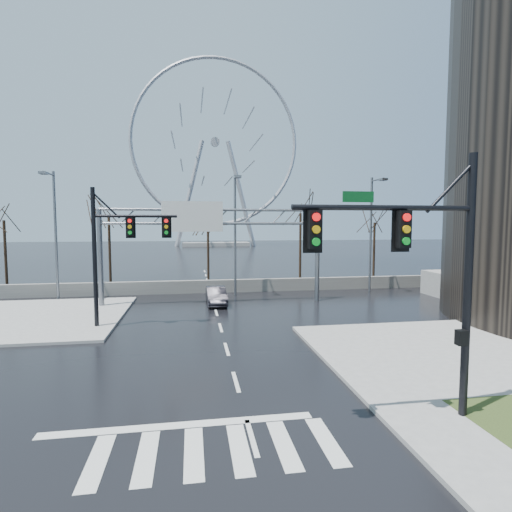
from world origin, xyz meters
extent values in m
plane|color=black|center=(0.00, 0.00, 0.00)|extent=(260.00, 260.00, 0.00)
cube|color=gray|center=(10.00, 2.00, 0.07)|extent=(12.00, 10.00, 0.15)
cube|color=gray|center=(-11.00, 12.00, 0.07)|extent=(10.00, 12.00, 0.15)
cube|color=slate|center=(0.00, 20.00, 0.55)|extent=(52.00, 0.50, 1.10)
cylinder|color=black|center=(6.50, -4.00, 4.00)|extent=(0.24, 0.24, 8.00)
cylinder|color=black|center=(3.80, -4.00, 6.40)|extent=(5.40, 0.16, 0.16)
cube|color=black|center=(4.30, -4.15, 5.80)|extent=(0.35, 0.28, 1.05)
cube|color=black|center=(1.70, -4.15, 5.80)|extent=(0.35, 0.28, 1.05)
cylinder|color=black|center=(-7.00, 9.00, 4.00)|extent=(0.24, 0.24, 8.00)
cylinder|color=black|center=(-4.70, 9.00, 6.40)|extent=(4.60, 0.16, 0.16)
cube|color=black|center=(-5.00, 8.85, 5.80)|extent=(0.35, 0.28, 1.05)
cube|color=black|center=(-3.00, 8.85, 5.80)|extent=(0.35, 0.28, 1.05)
cylinder|color=slate|center=(-8.00, 15.00, 3.50)|extent=(0.36, 0.36, 7.00)
cylinder|color=slate|center=(8.00, 15.00, 3.50)|extent=(0.36, 0.36, 7.00)
cylinder|color=slate|center=(0.00, 15.00, 7.00)|extent=(16.00, 0.20, 0.20)
cylinder|color=slate|center=(0.00, 15.00, 6.00)|extent=(16.00, 0.20, 0.20)
cube|color=#09481B|center=(-1.50, 14.85, 6.50)|extent=(4.20, 0.10, 2.00)
cube|color=silver|center=(-1.50, 14.79, 6.50)|extent=(4.40, 0.02, 2.20)
cylinder|color=slate|center=(-12.00, 18.50, 5.00)|extent=(0.20, 0.20, 10.00)
cylinder|color=slate|center=(-12.00, 17.40, 9.70)|extent=(0.12, 2.20, 0.12)
cube|color=slate|center=(-12.00, 16.40, 9.60)|extent=(0.50, 0.70, 0.18)
cylinder|color=slate|center=(2.00, 18.50, 5.00)|extent=(0.20, 0.20, 10.00)
cylinder|color=slate|center=(2.00, 17.40, 9.70)|extent=(0.12, 2.20, 0.12)
cube|color=slate|center=(2.00, 16.40, 9.60)|extent=(0.50, 0.70, 0.18)
cylinder|color=slate|center=(14.00, 18.50, 5.00)|extent=(0.20, 0.20, 10.00)
cylinder|color=slate|center=(14.00, 17.40, 9.70)|extent=(0.12, 2.20, 0.12)
cube|color=slate|center=(14.00, 16.40, 9.60)|extent=(0.50, 0.70, 0.18)
cylinder|color=black|center=(-18.00, 24.00, 3.15)|extent=(0.24, 0.24, 6.30)
cylinder|color=black|center=(-9.00, 23.50, 3.38)|extent=(0.24, 0.24, 6.75)
cylinder|color=black|center=(0.00, 24.50, 2.93)|extent=(0.24, 0.24, 5.85)
cylinder|color=black|center=(9.00, 23.50, 3.51)|extent=(0.24, 0.24, 7.02)
cylinder|color=black|center=(17.00, 24.00, 3.06)|extent=(0.24, 0.24, 6.12)
cube|color=gray|center=(5.00, 95.00, 0.50)|extent=(18.00, 6.00, 1.00)
torus|color=#B2B2B7|center=(5.00, 95.00, 28.00)|extent=(45.00, 1.00, 45.00)
cylinder|color=#B2B2B7|center=(5.00, 95.00, 28.00)|extent=(2.40, 1.50, 2.40)
cylinder|color=#B2B2B7|center=(-2.00, 95.00, 14.00)|extent=(8.28, 1.20, 28.82)
cylinder|color=#B2B2B7|center=(12.00, 95.00, 14.00)|extent=(8.28, 1.20, 28.82)
imported|color=black|center=(0.16, 14.74, 0.66)|extent=(1.48, 4.01, 1.31)
camera|label=1|loc=(-1.59, -14.57, 5.94)|focal=28.00mm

